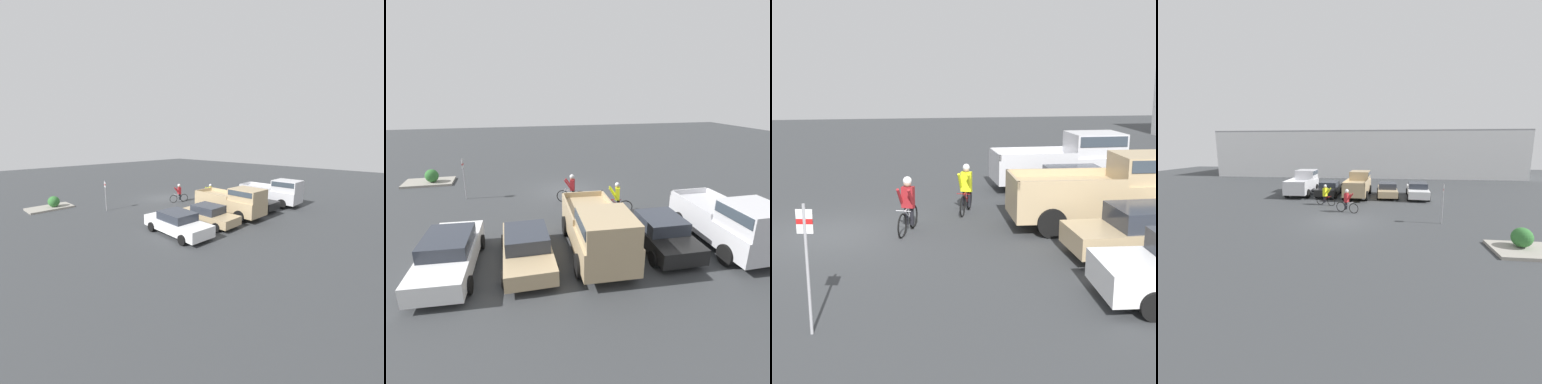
% 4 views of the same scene
% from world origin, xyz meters
% --- Properties ---
extents(ground_plane, '(80.00, 80.00, 0.00)m').
position_xyz_m(ground_plane, '(0.00, 0.00, 0.00)').
color(ground_plane, '#383A3D').
extents(warehouse_building, '(46.02, 15.46, 7.05)m').
position_xyz_m(warehouse_building, '(0.00, 29.73, 3.53)').
color(warehouse_building, silver).
rests_on(warehouse_building, ground_plane).
extents(pickup_truck_0, '(2.30, 5.34, 2.32)m').
position_xyz_m(pickup_truck_0, '(-5.23, 9.13, 1.19)').
color(pickup_truck_0, silver).
rests_on(pickup_truck_0, ground_plane).
extents(sedan_0, '(2.10, 4.42, 1.39)m').
position_xyz_m(sedan_0, '(-2.43, 8.39, 0.70)').
color(sedan_0, black).
rests_on(sedan_0, ground_plane).
extents(pickup_truck_1, '(2.47, 5.62, 2.30)m').
position_xyz_m(pickup_truck_1, '(0.39, 8.60, 1.20)').
color(pickup_truck_1, tan).
rests_on(pickup_truck_1, ground_plane).
extents(sedan_1, '(1.96, 4.30, 1.36)m').
position_xyz_m(sedan_1, '(3.17, 8.43, 0.68)').
color(sedan_1, tan).
rests_on(sedan_1, ground_plane).
extents(sedan_2, '(2.22, 4.82, 1.43)m').
position_xyz_m(sedan_2, '(5.97, 8.33, 0.72)').
color(sedan_2, white).
rests_on(sedan_2, ground_plane).
extents(cyclist_0, '(1.72, 0.71, 1.75)m').
position_xyz_m(cyclist_0, '(0.08, 2.24, 0.89)').
color(cyclist_0, black).
rests_on(cyclist_0, ground_plane).
extents(cyclist_1, '(1.70, 0.71, 1.73)m').
position_xyz_m(cyclist_1, '(-1.96, 4.34, 0.86)').
color(cyclist_1, black).
rests_on(cyclist_1, ground_plane).
extents(fire_lane_sign, '(0.08, 0.30, 2.51)m').
position_xyz_m(fire_lane_sign, '(6.34, 0.16, 1.51)').
color(fire_lane_sign, '#9E9EA3').
rests_on(fire_lane_sign, ground_plane).
extents(curb_island, '(3.39, 2.07, 0.15)m').
position_xyz_m(curb_island, '(9.37, -3.93, 0.07)').
color(curb_island, gray).
rests_on(curb_island, ground_plane).
extents(shrub, '(0.93, 0.93, 0.93)m').
position_xyz_m(shrub, '(9.08, -3.68, 0.61)').
color(shrub, '#337033').
rests_on(shrub, curb_island).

